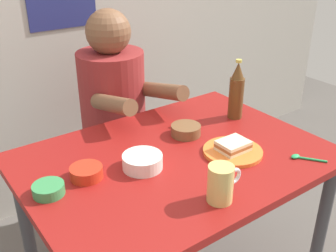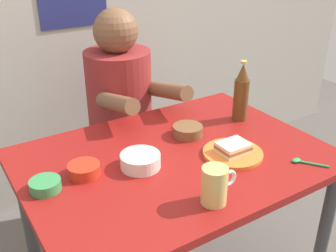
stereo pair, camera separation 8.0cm
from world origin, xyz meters
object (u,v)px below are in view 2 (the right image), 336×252
object	(u,v)px
plate_orange	(233,153)
dip_bowl_green	(45,185)
stool	(123,164)
beer_bottle	(241,94)
dining_table	(175,177)
sandwich	(233,147)
beer_mug	(215,185)
person_seated	(120,92)

from	to	relation	value
plate_orange	dip_bowl_green	xyz separation A→B (m)	(-0.65, 0.15, 0.01)
plate_orange	dip_bowl_green	world-z (taller)	dip_bowl_green
stool	dip_bowl_green	xyz separation A→B (m)	(-0.55, -0.59, 0.41)
beer_bottle	dip_bowl_green	world-z (taller)	beer_bottle
plate_orange	beer_bottle	bearing A→B (deg)	44.39
dining_table	dip_bowl_green	world-z (taller)	dip_bowl_green
plate_orange	dip_bowl_green	bearing A→B (deg)	166.78
sandwich	dining_table	bearing A→B (deg)	148.53
beer_bottle	dining_table	bearing A→B (deg)	-164.32
beer_mug	sandwich	bearing A→B (deg)	38.42
beer_mug	dip_bowl_green	world-z (taller)	beer_mug
beer_mug	beer_bottle	xyz separation A→B (m)	(0.46, 0.41, 0.06)
stool	sandwich	world-z (taller)	sandwich
plate_orange	sandwich	bearing A→B (deg)	180.00
stool	person_seated	distance (m)	0.42
dining_table	beer_bottle	size ratio (longest dim) A/B	4.20
beer_bottle	dip_bowl_green	xyz separation A→B (m)	(-0.88, -0.07, -0.10)
dining_table	plate_orange	world-z (taller)	plate_orange
stool	plate_orange	bearing A→B (deg)	-82.56
beer_bottle	dip_bowl_green	size ratio (longest dim) A/B	2.62
sandwich	dip_bowl_green	distance (m)	0.66
beer_mug	beer_bottle	distance (m)	0.62
dining_table	beer_mug	world-z (taller)	beer_mug
plate_orange	beer_mug	world-z (taller)	beer_mug
dining_table	stool	world-z (taller)	dining_table
beer_bottle	beer_mug	bearing A→B (deg)	-138.47
dining_table	stool	xyz separation A→B (m)	(0.08, 0.63, -0.30)
stool	dining_table	bearing A→B (deg)	-97.51
person_seated	beer_mug	size ratio (longest dim) A/B	5.71
person_seated	beer_bottle	bearing A→B (deg)	-57.06
plate_orange	beer_bottle	xyz separation A→B (m)	(0.23, 0.22, 0.11)
sandwich	dip_bowl_green	world-z (taller)	sandwich
person_seated	plate_orange	xyz separation A→B (m)	(0.10, -0.73, -0.02)
person_seated	plate_orange	bearing A→B (deg)	-82.45
stool	sandwich	distance (m)	0.86
stool	sandwich	xyz separation A→B (m)	(0.10, -0.74, 0.42)
person_seated	dining_table	bearing A→B (deg)	-97.65
dining_table	plate_orange	distance (m)	0.23
dining_table	sandwich	size ratio (longest dim) A/B	10.00
dining_table	dip_bowl_green	bearing A→B (deg)	174.89
sandwich	beer_bottle	bearing A→B (deg)	44.39
dip_bowl_green	plate_orange	bearing A→B (deg)	-13.22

